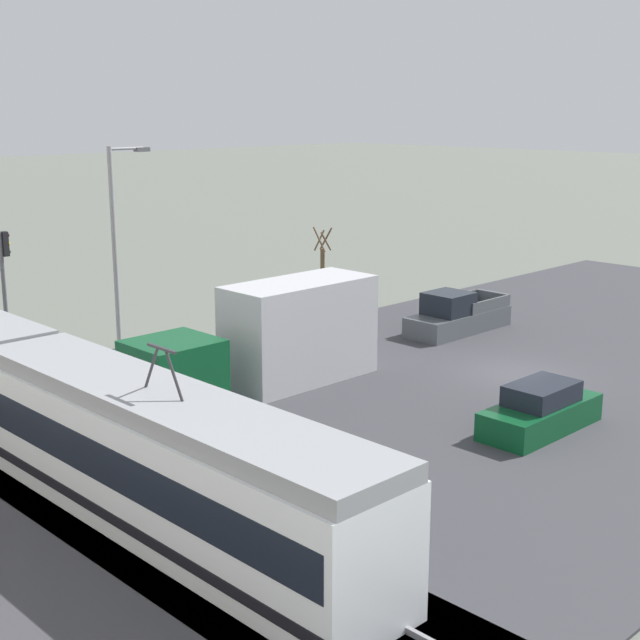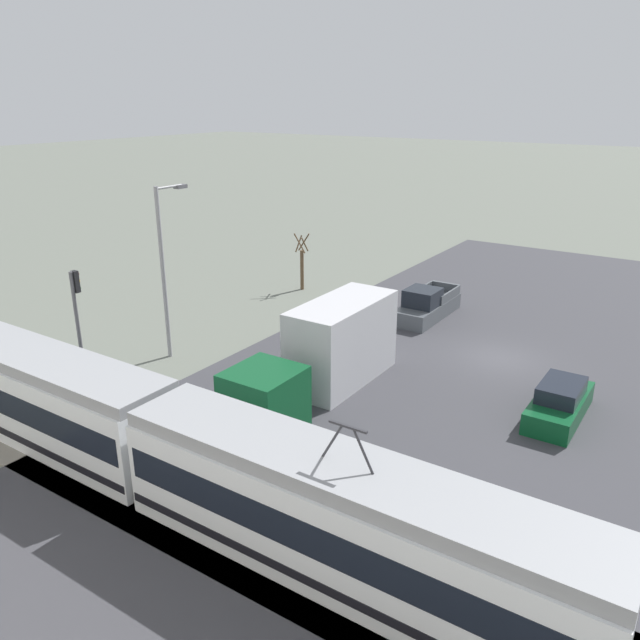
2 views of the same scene
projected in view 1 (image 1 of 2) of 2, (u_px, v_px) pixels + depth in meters
ground_plane at (516, 375)px, 34.10m from camera, size 320.00×320.00×0.00m
road_surface at (516, 374)px, 34.09m from camera, size 22.74×50.73×0.08m
rail_bed at (138, 511)px, 22.57m from camera, size 75.54×4.40×0.22m
light_rail_tram at (27, 396)px, 26.16m from camera, size 28.03×2.73×4.54m
box_truck at (272, 341)px, 32.04m from camera, size 2.55×9.95×3.75m
pickup_truck at (457, 316)px, 40.26m from camera, size 1.96×5.52×1.91m
sedan_car_0 at (541, 411)px, 27.99m from camera, size 1.78×4.55×1.54m
traffic_light_pole at (5, 281)px, 34.25m from camera, size 0.28×0.47×5.40m
street_tree at (323, 267)px, 47.26m from camera, size 0.93×0.77×3.86m
street_lamp_near_crossing at (118, 235)px, 36.87m from camera, size 0.36×1.95×8.47m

